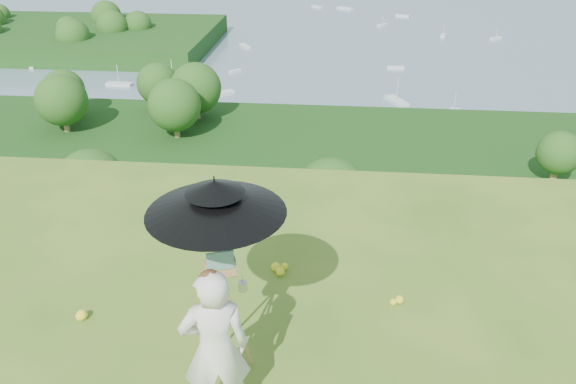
# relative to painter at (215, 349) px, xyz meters

# --- Properties ---
(forest_slope) EXTENTS (140.00, 56.00, 22.00)m
(forest_slope) POSITION_rel_painter_xyz_m (-0.84, 34.09, -29.93)
(forest_slope) COLOR #163A10
(forest_slope) RESTS_ON bay_water
(shoreline_tier) EXTENTS (170.00, 28.00, 8.00)m
(shoreline_tier) POSITION_rel_painter_xyz_m (-0.84, 74.09, -36.93)
(shoreline_tier) COLOR gray
(shoreline_tier) RESTS_ON bay_water
(bay_water) EXTENTS (700.00, 700.00, 0.00)m
(bay_water) POSITION_rel_painter_xyz_m (-0.84, 239.09, -34.93)
(bay_water) COLOR slate
(bay_water) RESTS_ON ground
(peninsula) EXTENTS (90.00, 60.00, 12.00)m
(peninsula) POSITION_rel_painter_xyz_m (-75.84, 154.09, -29.93)
(peninsula) COLOR #163A10
(peninsula) RESTS_ON bay_water
(slope_trees) EXTENTS (110.00, 50.00, 6.00)m
(slope_trees) POSITION_rel_painter_xyz_m (-0.84, 34.09, -15.93)
(slope_trees) COLOR #1D5018
(slope_trees) RESTS_ON forest_slope
(harbor_town) EXTENTS (110.00, 22.00, 5.00)m
(harbor_town) POSITION_rel_painter_xyz_m (-0.84, 74.09, -30.43)
(harbor_town) COLOR beige
(harbor_town) RESTS_ON shoreline_tier
(moored_boats) EXTENTS (140.00, 140.00, 0.70)m
(moored_boats) POSITION_rel_painter_xyz_m (-13.34, 160.09, -34.58)
(moored_boats) COLOR silver
(moored_boats) RESTS_ON bay_water
(painter) EXTENTS (0.77, 0.61, 1.85)m
(painter) POSITION_rel_painter_xyz_m (0.00, 0.00, 0.00)
(painter) COLOR silver
(painter) RESTS_ON ground
(field_easel) EXTENTS (0.81, 0.81, 1.69)m
(field_easel) POSITION_rel_painter_xyz_m (-0.04, 0.61, -0.08)
(field_easel) COLOR #A97447
(field_easel) RESTS_ON ground
(sun_umbrella) EXTENTS (1.82, 1.82, 1.10)m
(sun_umbrella) POSITION_rel_painter_xyz_m (-0.05, 0.64, 1.01)
(sun_umbrella) COLOR black
(sun_umbrella) RESTS_ON field_easel
(painter_cap) EXTENTS (0.27, 0.30, 0.10)m
(painter_cap) POSITION_rel_painter_xyz_m (0.00, 0.00, 0.87)
(painter_cap) COLOR pink
(painter_cap) RESTS_ON painter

